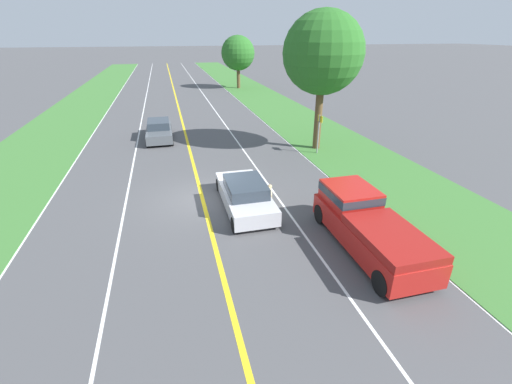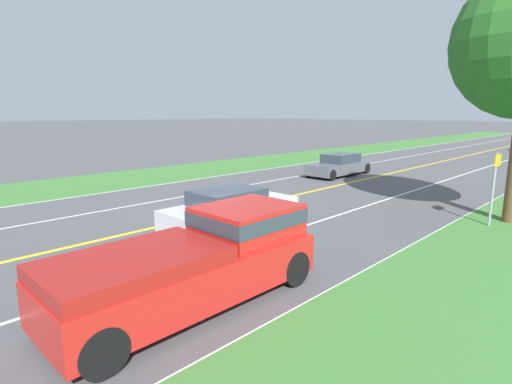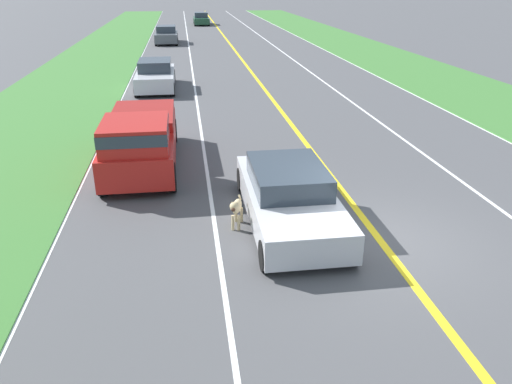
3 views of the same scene
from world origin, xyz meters
name	(u,v)px [view 1 (image 1 of 3)]	position (x,y,z in m)	size (l,w,h in m)	color
ground_plane	(203,199)	(0.00, 0.00, 0.00)	(400.00, 400.00, 0.00)	#4C4C4F
centre_divider_line	(203,199)	(0.00, 0.00, 0.00)	(0.18, 160.00, 0.01)	yellow
lane_edge_line_right	(337,184)	(7.00, 0.00, 0.00)	(0.14, 160.00, 0.01)	white
lane_edge_line_left	(38,217)	(-7.00, 0.00, 0.00)	(0.14, 160.00, 0.01)	white
lane_dash_same_dir	(273,191)	(3.50, 0.00, 0.00)	(0.10, 160.00, 0.01)	white
lane_dash_oncoming	(125,208)	(-3.50, 0.00, 0.00)	(0.10, 160.00, 0.01)	white
grass_verge_right	(388,178)	(10.00, 0.00, 0.01)	(6.00, 160.00, 0.03)	#3D7533
ego_car	(245,194)	(1.78, -1.28, 0.62)	(1.93, 4.79, 1.31)	silver
dog	(270,192)	(3.01, -1.09, 0.49)	(0.39, 1.04, 0.78)	#D1B784
pickup_truck	(367,224)	(5.37, -5.36, 0.91)	(2.00, 5.51, 1.78)	red
oncoming_car	(159,130)	(-1.90, 11.02, 0.62)	(1.82, 4.73, 1.33)	#51565B
roadside_tree_right_near	(323,54)	(8.37, 5.93, 5.99)	(4.96, 4.96, 8.50)	brown
roadside_tree_right_far	(238,53)	(8.94, 34.25, 4.59)	(4.53, 4.53, 6.87)	brown
street_sign	(319,130)	(8.01, 4.91, 1.58)	(0.11, 0.64, 2.51)	gray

